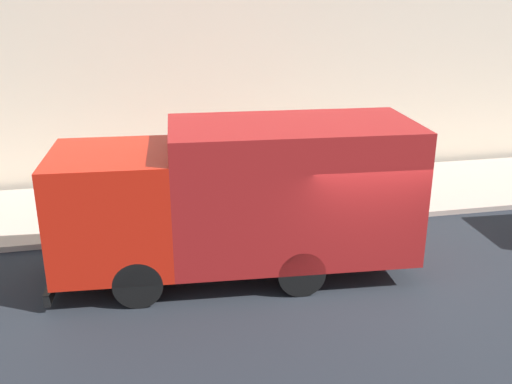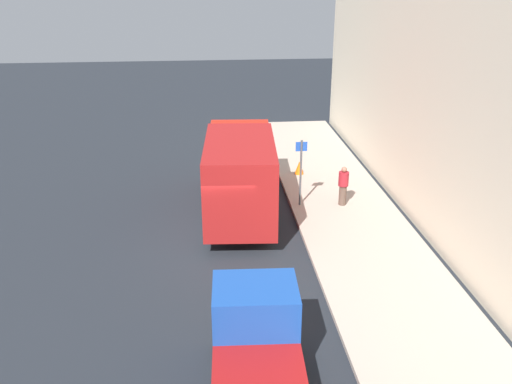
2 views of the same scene
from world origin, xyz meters
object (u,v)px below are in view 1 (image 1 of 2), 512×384
pedestrian_walking (211,172)px  street_sign_post (213,164)px  large_utility_truck (241,195)px  traffic_cone_orange (71,215)px

pedestrian_walking → street_sign_post: street_sign_post is taller
large_utility_truck → street_sign_post: bearing=10.0°
pedestrian_walking → street_sign_post: bearing=-137.6°
traffic_cone_orange → pedestrian_walking: bearing=-72.9°
pedestrian_walking → traffic_cone_orange: size_ratio=2.67×
pedestrian_walking → street_sign_post: size_ratio=0.60×
pedestrian_walking → large_utility_truck: bearing=-131.0°
traffic_cone_orange → street_sign_post: bearing=-99.3°
pedestrian_walking → traffic_cone_orange: pedestrian_walking is taller
large_utility_truck → traffic_cone_orange: size_ratio=12.63×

